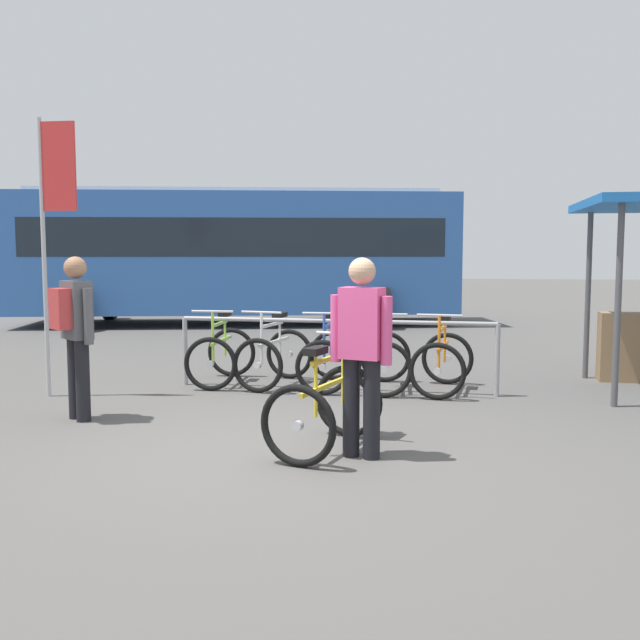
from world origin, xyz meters
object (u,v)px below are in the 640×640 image
(racked_bike_lime, at_px, (221,355))
(banner_flag, at_px, (53,204))
(racked_bike_red, at_px, (385,360))
(racked_bike_white, at_px, (274,356))
(pedestrian_with_backpack, at_px, (75,327))
(racked_bike_blue, at_px, (329,358))
(racked_bike_orange, at_px, (443,361))
(person_with_featured_bike, at_px, (362,348))
(featured_bicycle, at_px, (331,392))
(bus_distant, at_px, (238,250))

(racked_bike_lime, distance_m, banner_flag, 2.71)
(racked_bike_red, bearing_deg, banner_flag, -165.44)
(racked_bike_white, height_order, pedestrian_with_backpack, pedestrian_with_backpack)
(racked_bike_lime, relative_size, racked_bike_red, 0.95)
(racked_bike_blue, bearing_deg, pedestrian_with_backpack, -137.47)
(racked_bike_blue, xyz_separation_m, banner_flag, (-3.04, -1.01, 1.86))
(racked_bike_orange, bearing_deg, pedestrian_with_backpack, -151.31)
(person_with_featured_bike, bearing_deg, racked_bike_white, 114.25)
(featured_bicycle, height_order, banner_flag, banner_flag)
(racked_bike_orange, relative_size, featured_bicycle, 0.95)
(racked_bike_orange, bearing_deg, racked_bike_red, 176.94)
(racked_bike_lime, bearing_deg, racked_bike_blue, -3.06)
(featured_bicycle, bearing_deg, racked_bike_lime, 122.52)
(person_with_featured_bike, distance_m, bus_distant, 11.19)
(racked_bike_lime, bearing_deg, bus_distant, 103.11)
(racked_bike_blue, relative_size, racked_bike_orange, 0.91)
(bus_distant, bearing_deg, racked_bike_red, -63.12)
(racked_bike_blue, height_order, pedestrian_with_backpack, pedestrian_with_backpack)
(racked_bike_blue, relative_size, racked_bike_red, 0.95)
(racked_bike_lime, height_order, bus_distant, bus_distant)
(racked_bike_red, height_order, person_with_featured_bike, person_with_featured_bike)
(pedestrian_with_backpack, bearing_deg, racked_bike_blue, 42.53)
(racked_bike_red, xyz_separation_m, racked_bike_orange, (0.70, -0.04, 0.00))
(bus_distant, distance_m, banner_flag, 8.54)
(racked_bike_lime, relative_size, bus_distant, 0.11)
(bus_distant, bearing_deg, pedestrian_with_backpack, -84.87)
(featured_bicycle, bearing_deg, banner_flag, 153.61)
(racked_bike_red, distance_m, banner_flag, 4.29)
(racked_bike_red, xyz_separation_m, banner_flag, (-3.74, -0.97, 1.86))
(racked_bike_red, distance_m, person_with_featured_bike, 2.99)
(racked_bike_white, height_order, person_with_featured_bike, person_with_featured_bike)
(bus_distant, bearing_deg, racked_bike_orange, -59.18)
(racked_bike_orange, xyz_separation_m, pedestrian_with_backpack, (-3.67, -2.01, 0.57))
(racked_bike_white, xyz_separation_m, racked_bike_red, (1.40, -0.07, -0.00))
(racked_bike_orange, height_order, person_with_featured_bike, person_with_featured_bike)
(racked_bike_blue, bearing_deg, bus_distant, 112.61)
(banner_flag, bearing_deg, racked_bike_orange, 11.89)
(racked_bike_lime, xyz_separation_m, pedestrian_with_backpack, (-0.87, -2.16, 0.57))
(racked_bike_lime, bearing_deg, featured_bicycle, -57.48)
(racked_bike_white, bearing_deg, banner_flag, -155.94)
(pedestrian_with_backpack, relative_size, banner_flag, 0.51)
(bus_distant, bearing_deg, banner_flag, -89.42)
(racked_bike_blue, distance_m, racked_bike_orange, 1.40)
(person_with_featured_bike, bearing_deg, featured_bicycle, 136.36)
(racked_bike_white, xyz_separation_m, bus_distant, (-2.43, 7.48, 1.37))
(racked_bike_blue, distance_m, racked_bike_red, 0.70)
(racked_bike_white, height_order, racked_bike_orange, same)
(racked_bike_white, height_order, featured_bicycle, featured_bicycle)
(racked_bike_red, height_order, banner_flag, banner_flag)
(featured_bicycle, xyz_separation_m, pedestrian_with_backpack, (-2.65, 0.62, 0.45))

